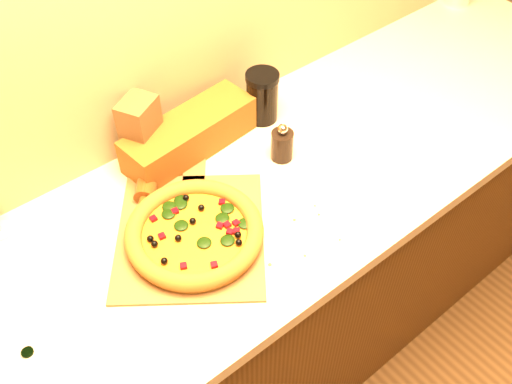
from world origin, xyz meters
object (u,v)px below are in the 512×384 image
Objects in this scene: pepper_grinder at (282,144)px; dark_jar at (262,96)px; pizza_peel at (191,229)px; pizza at (195,233)px; rolling_pin at (152,162)px.

dark_jar is (0.06, 0.16, 0.03)m from pepper_grinder.
pizza is at bearing -69.00° from pizza_peel.
pizza_peel is 4.73× the size of pepper_grinder.
rolling_pin is (-0.30, 0.18, -0.02)m from pepper_grinder.
pizza is at bearing -148.42° from dark_jar.
pepper_grinder is (0.33, 0.06, 0.04)m from pizza_peel.
dark_jar is (0.36, -0.02, 0.05)m from rolling_pin.
pepper_grinder reaches higher than pizza_peel.
pepper_grinder is 0.38× the size of rolling_pin.
pizza is at bearing -100.31° from rolling_pin.
rolling_pin is at bearing 177.55° from dark_jar.
dark_jar is (0.40, 0.22, 0.07)m from pizza_peel.
rolling_pin is (0.05, 0.27, -0.00)m from pizza.
pizza is 2.14× the size of dark_jar.
rolling_pin is at bearing 149.13° from pepper_grinder.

